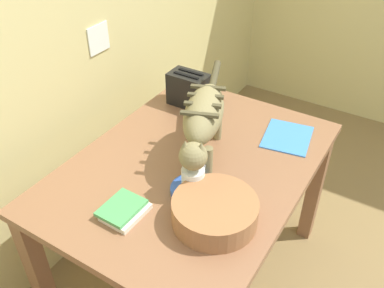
% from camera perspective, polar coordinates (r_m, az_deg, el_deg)
% --- Properties ---
extents(wall_rear, '(4.88, 0.11, 2.50)m').
position_cam_1_polar(wall_rear, '(1.89, -21.08, 15.00)').
color(wall_rear, '#D7CA81').
rests_on(wall_rear, ground_plane).
extents(dining_table, '(1.26, 0.93, 0.75)m').
position_cam_1_polar(dining_table, '(1.84, 0.00, -4.73)').
color(dining_table, brown).
rests_on(dining_table, ground_plane).
extents(cat, '(0.65, 0.30, 0.30)m').
position_cam_1_polar(cat, '(1.69, 1.52, 3.53)').
color(cat, olive).
rests_on(cat, dining_table).
extents(saucer_bowl, '(0.18, 0.18, 0.03)m').
position_cam_1_polar(saucer_bowl, '(1.64, 0.15, -6.27)').
color(saucer_bowl, '#2D53B5').
rests_on(saucer_bowl, dining_table).
extents(coffee_mug, '(0.13, 0.09, 0.09)m').
position_cam_1_polar(coffee_mug, '(1.60, 0.22, -4.67)').
color(coffee_mug, white).
rests_on(coffee_mug, saucer_bowl).
extents(magazine, '(0.28, 0.24, 0.01)m').
position_cam_1_polar(magazine, '(1.98, 12.84, 0.95)').
color(magazine, '#3C81D3').
rests_on(magazine, dining_table).
extents(book_stack, '(0.17, 0.14, 0.03)m').
position_cam_1_polar(book_stack, '(1.57, -9.24, -8.91)').
color(book_stack, silver).
rests_on(book_stack, dining_table).
extents(wicker_basket, '(0.31, 0.31, 0.09)m').
position_cam_1_polar(wicker_basket, '(1.51, 3.12, -9.10)').
color(wicker_basket, '#9B653C').
rests_on(wicker_basket, dining_table).
extents(toaster, '(0.12, 0.20, 0.18)m').
position_cam_1_polar(toaster, '(2.14, -0.46, 7.47)').
color(toaster, black).
rests_on(toaster, dining_table).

